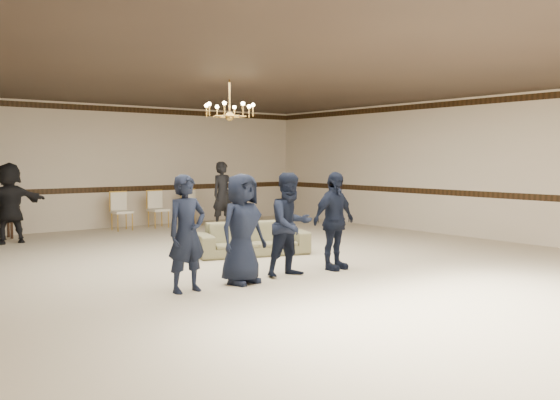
{
  "coord_description": "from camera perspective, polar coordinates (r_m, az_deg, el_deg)",
  "views": [
    {
      "loc": [
        -5.88,
        -8.08,
        1.82
      ],
      "look_at": [
        -0.03,
        -0.5,
        1.15
      ],
      "focal_mm": 38.73,
      "sensor_mm": 36.0,
      "label": 1
    }
  ],
  "objects": [
    {
      "name": "boy_a",
      "position": [
        8.26,
        -8.79,
        -3.15
      ],
      "size": [
        0.61,
        0.42,
        1.6
      ],
      "primitive_type": "imported",
      "rotation": [
        0.0,
        0.0,
        0.07
      ],
      "color": "black",
      "rests_on": "floor"
    },
    {
      "name": "settee",
      "position": [
        11.36,
        -2.67,
        -3.66
      ],
      "size": [
        2.24,
        1.4,
        0.61
      ],
      "primitive_type": "imported",
      "rotation": [
        0.0,
        0.0,
        -0.3
      ],
      "color": "#6B6347",
      "rests_on": "floor"
    },
    {
      "name": "chandelier",
      "position": [
        10.87,
        -4.79,
        9.56
      ],
      "size": [
        0.94,
        0.94,
        0.89
      ],
      "primitive_type": null,
      "color": "#BA8B3B",
      "rests_on": "ceiling"
    },
    {
      "name": "room",
      "position": [
        9.99,
        -1.63,
        2.74
      ],
      "size": [
        12.01,
        14.01,
        3.21
      ],
      "color": "#B6A68C",
      "rests_on": "ground"
    },
    {
      "name": "boy_d",
      "position": [
        9.84,
        5.12,
        -1.97
      ],
      "size": [
        0.98,
        0.51,
        1.6
      ],
      "primitive_type": "imported",
      "rotation": [
        0.0,
        0.0,
        0.13
      ],
      "color": "black",
      "rests_on": "floor"
    },
    {
      "name": "boy_c",
      "position": [
        9.25,
        1.02,
        -2.33
      ],
      "size": [
        0.78,
        0.61,
        1.6
      ],
      "primitive_type": "imported",
      "rotation": [
        0.0,
        0.0,
        -0.01
      ],
      "color": "black",
      "rests_on": "floor"
    },
    {
      "name": "boy_b",
      "position": [
        8.72,
        -3.6,
        -2.73
      ],
      "size": [
        0.85,
        0.63,
        1.6
      ],
      "primitive_type": "imported",
      "rotation": [
        0.0,
        0.0,
        0.17
      ],
      "color": "black",
      "rests_on": "floor"
    },
    {
      "name": "crown_molding",
      "position": [
        16.22,
        -16.49,
        8.3
      ],
      "size": [
        12.0,
        0.02,
        0.14
      ],
      "primitive_type": "cube",
      "color": "black",
      "rests_on": "wall_back"
    },
    {
      "name": "banquet_chair_mid",
      "position": [
        16.05,
        -11.41,
        -0.87
      ],
      "size": [
        0.49,
        0.49,
        0.95
      ],
      "primitive_type": null,
      "rotation": [
        0.0,
        0.0,
        0.05
      ],
      "color": "beige",
      "rests_on": "floor"
    },
    {
      "name": "banquet_chair_left",
      "position": [
        15.64,
        -14.7,
        -1.05
      ],
      "size": [
        0.47,
        0.47,
        0.95
      ],
      "primitive_type": null,
      "rotation": [
        0.0,
        0.0,
        -0.01
      ],
      "color": "beige",
      "rests_on": "floor"
    },
    {
      "name": "adult_mid",
      "position": [
        14.05,
        -24.19,
        -0.26
      ],
      "size": [
        1.63,
        0.61,
        1.72
      ],
      "primitive_type": "imported",
      "rotation": [
        0.0,
        0.0,
        3.2
      ],
      "color": "black",
      "rests_on": "floor"
    },
    {
      "name": "adult_right",
      "position": [
        15.68,
        -5.4,
        0.48
      ],
      "size": [
        0.65,
        0.44,
        1.72
      ],
      "primitive_type": "imported",
      "rotation": [
        0.0,
        0.0,
        0.05
      ],
      "color": "black",
      "rests_on": "floor"
    },
    {
      "name": "banquet_chair_right",
      "position": [
        16.52,
        -8.3,
        -0.7
      ],
      "size": [
        0.47,
        0.47,
        0.95
      ],
      "primitive_type": null,
      "rotation": [
        0.0,
        0.0,
        0.02
      ],
      "color": "beige",
      "rests_on": "floor"
    },
    {
      "name": "chair_rail",
      "position": [
        16.19,
        -16.34,
        0.94
      ],
      "size": [
        12.0,
        0.02,
        0.14
      ],
      "primitive_type": "cube",
      "color": "black",
      "rests_on": "wall_back"
    }
  ]
}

